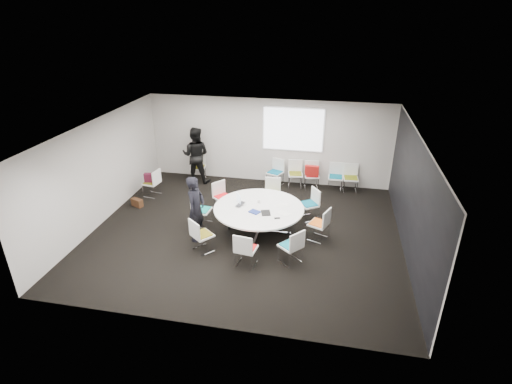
% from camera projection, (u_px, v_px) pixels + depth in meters
% --- Properties ---
extents(room_shell, '(8.08, 7.08, 2.88)m').
position_uv_depth(room_shell, '(249.00, 184.00, 9.99)').
color(room_shell, black).
rests_on(room_shell, ground).
extents(conference_table, '(2.33, 2.33, 0.73)m').
position_uv_depth(conference_table, '(259.00, 213.00, 10.36)').
color(conference_table, silver).
rests_on(conference_table, ground).
extents(projection_screen, '(1.90, 0.03, 1.35)m').
position_uv_depth(projection_screen, '(293.00, 130.00, 12.74)').
color(projection_screen, white).
rests_on(projection_screen, room_shell).
extents(chair_ring_a, '(0.59, 0.60, 0.88)m').
position_uv_depth(chair_ring_a, '(319.00, 230.00, 10.15)').
color(chair_ring_a, silver).
rests_on(chair_ring_a, ground).
extents(chair_ring_b, '(0.63, 0.63, 0.88)m').
position_uv_depth(chair_ring_b, '(309.00, 210.00, 11.14)').
color(chair_ring_b, silver).
rests_on(chair_ring_b, ground).
extents(chair_ring_c, '(0.49, 0.47, 0.88)m').
position_uv_depth(chair_ring_c, '(272.00, 199.00, 11.78)').
color(chair_ring_c, silver).
rests_on(chair_ring_c, ground).
extents(chair_ring_d, '(0.64, 0.64, 0.88)m').
position_uv_depth(chair_ring_d, '(223.00, 202.00, 11.55)').
color(chair_ring_d, silver).
rests_on(chair_ring_d, ground).
extents(chair_ring_e, '(0.48, 0.49, 0.88)m').
position_uv_depth(chair_ring_e, '(202.00, 216.00, 10.83)').
color(chair_ring_e, silver).
rests_on(chair_ring_e, ground).
extents(chair_ring_f, '(0.64, 0.64, 0.88)m').
position_uv_depth(chair_ring_f, '(202.00, 241.00, 9.66)').
color(chair_ring_f, silver).
rests_on(chair_ring_f, ground).
extents(chair_ring_g, '(0.52, 0.51, 0.88)m').
position_uv_depth(chair_ring_g, '(246.00, 255.00, 9.11)').
color(chair_ring_g, silver).
rests_on(chair_ring_g, ground).
extents(chair_ring_h, '(0.64, 0.64, 0.88)m').
position_uv_depth(chair_ring_h, '(291.00, 252.00, 9.23)').
color(chair_ring_h, silver).
rests_on(chair_ring_h, ground).
extents(chair_back_a, '(0.60, 0.59, 0.88)m').
position_uv_depth(chair_back_a, '(275.00, 177.00, 13.24)').
color(chair_back_a, silver).
rests_on(chair_back_a, ground).
extents(chair_back_b, '(0.53, 0.52, 0.88)m').
position_uv_depth(chair_back_b, '(295.00, 179.00, 13.12)').
color(chair_back_b, silver).
rests_on(chair_back_b, ground).
extents(chair_back_c, '(0.52, 0.51, 0.88)m').
position_uv_depth(chair_back_c, '(311.00, 180.00, 13.03)').
color(chair_back_c, silver).
rests_on(chair_back_c, ground).
extents(chair_back_d, '(0.46, 0.45, 0.88)m').
position_uv_depth(chair_back_d, '(335.00, 182.00, 12.89)').
color(chair_back_d, silver).
rests_on(chair_back_d, ground).
extents(chair_back_e, '(0.49, 0.48, 0.88)m').
position_uv_depth(chair_back_e, '(350.00, 183.00, 12.81)').
color(chair_back_e, silver).
rests_on(chair_back_e, ground).
extents(chair_spare_left, '(0.51, 0.52, 0.88)m').
position_uv_depth(chair_spare_left, '(153.00, 188.00, 12.48)').
color(chair_spare_left, silver).
rests_on(chair_spare_left, ground).
extents(chair_person_back, '(0.51, 0.49, 0.88)m').
position_uv_depth(chair_person_back, '(199.00, 172.00, 13.67)').
color(chair_person_back, silver).
rests_on(chair_person_back, ground).
extents(person_main, '(0.50, 0.68, 1.71)m').
position_uv_depth(person_main, '(196.00, 209.00, 9.95)').
color(person_main, black).
rests_on(person_main, ground).
extents(person_back, '(0.94, 0.74, 1.89)m').
position_uv_depth(person_back, '(196.00, 155.00, 13.24)').
color(person_back, black).
rests_on(person_back, ground).
extents(laptop, '(0.29, 0.39, 0.03)m').
position_uv_depth(laptop, '(242.00, 205.00, 10.39)').
color(laptop, '#333338').
rests_on(laptop, conference_table).
extents(laptop_lid, '(0.18, 0.26, 0.22)m').
position_uv_depth(laptop_lid, '(238.00, 198.00, 10.47)').
color(laptop_lid, silver).
rests_on(laptop_lid, conference_table).
extents(notebook_black, '(0.29, 0.35, 0.02)m').
position_uv_depth(notebook_black, '(266.00, 213.00, 9.99)').
color(notebook_black, black).
rests_on(notebook_black, conference_table).
extents(tablet_folio, '(0.32, 0.29, 0.03)m').
position_uv_depth(tablet_folio, '(255.00, 212.00, 10.03)').
color(tablet_folio, navy).
rests_on(tablet_folio, conference_table).
extents(papers_right, '(0.33, 0.26, 0.00)m').
position_uv_depth(papers_right, '(282.00, 205.00, 10.41)').
color(papers_right, white).
rests_on(papers_right, conference_table).
extents(papers_front, '(0.36, 0.32, 0.00)m').
position_uv_depth(papers_front, '(283.00, 213.00, 9.98)').
color(papers_front, white).
rests_on(papers_front, conference_table).
extents(cup, '(0.08, 0.08, 0.09)m').
position_uv_depth(cup, '(259.00, 201.00, 10.50)').
color(cup, white).
rests_on(cup, conference_table).
extents(phone, '(0.15, 0.11, 0.01)m').
position_uv_depth(phone, '(277.00, 218.00, 9.75)').
color(phone, black).
rests_on(phone, conference_table).
extents(maroon_bag, '(0.42, 0.21, 0.28)m').
position_uv_depth(maroon_bag, '(151.00, 178.00, 12.34)').
color(maroon_bag, '#4D1428').
rests_on(maroon_bag, chair_spare_left).
extents(brown_bag, '(0.39, 0.28, 0.24)m').
position_uv_depth(brown_bag, '(137.00, 203.00, 11.89)').
color(brown_bag, '#3C2313').
rests_on(brown_bag, ground).
extents(red_jacket, '(0.45, 0.18, 0.36)m').
position_uv_depth(red_jacket, '(312.00, 171.00, 12.65)').
color(red_jacket, '#AC1715').
rests_on(red_jacket, chair_back_c).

